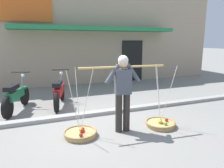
{
  "coord_description": "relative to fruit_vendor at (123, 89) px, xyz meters",
  "views": [
    {
      "loc": [
        -1.4,
        -4.57,
        1.99
      ],
      "look_at": [
        0.61,
        0.6,
        0.85
      ],
      "focal_mm": 33.81,
      "sensor_mm": 36.0,
      "label": 1
    }
  ],
  "objects": [
    {
      "name": "motorcycle_second_in_row",
      "position": [
        -1.06,
        2.42,
        -0.53
      ],
      "size": [
        0.66,
        1.78,
        1.09
      ],
      "color": "black",
      "rests_on": "ground"
    },
    {
      "name": "fruit_vendor",
      "position": [
        0.0,
        0.0,
        0.0
      ],
      "size": [
        1.89,
        0.23,
        1.7
      ],
      "color": "#2D2823",
      "rests_on": "ground"
    },
    {
      "name": "sidewalk_curb",
      "position": [
        -0.43,
        1.23,
        -0.93
      ],
      "size": [
        20.0,
        0.24,
        0.1
      ],
      "primitive_type": "cube",
      "color": "gray",
      "rests_on": "ground"
    },
    {
      "name": "motorcycle_nearest_shop",
      "position": [
        -2.27,
        2.35,
        -0.53
      ],
      "size": [
        0.73,
        1.75,
        1.09
      ],
      "color": "black",
      "rests_on": "ground"
    },
    {
      "name": "ground_plane",
      "position": [
        -0.43,
        0.53,
        -0.98
      ],
      "size": [
        90.0,
        90.0,
        0.0
      ],
      "primitive_type": "plane",
      "color": "gray"
    },
    {
      "name": "fruit_basket_left_side",
      "position": [
        0.95,
        -0.08,
        -0.91
      ],
      "size": [
        0.71,
        0.71,
        1.45
      ],
      "color": "tan",
      "rests_on": "ground"
    },
    {
      "name": "fruit_basket_right_side",
      "position": [
        -0.94,
        0.08,
        -0.91
      ],
      "size": [
        0.71,
        0.71,
        1.45
      ],
      "color": "tan",
      "rests_on": "ground"
    },
    {
      "name": "storefront_building",
      "position": [
        1.01,
        7.95,
        1.12
      ],
      "size": [
        13.0,
        6.0,
        4.2
      ],
      "color": "tan",
      "rests_on": "ground"
    }
  ]
}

